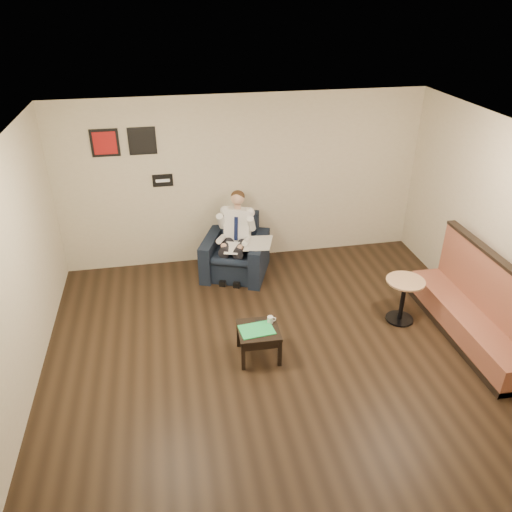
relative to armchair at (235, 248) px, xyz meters
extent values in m
plane|color=black|center=(0.24, -2.42, -0.48)|extent=(6.00, 6.00, 0.00)
cube|color=beige|center=(0.24, 0.58, 0.92)|extent=(6.00, 0.02, 2.80)
cube|color=beige|center=(-2.76, -2.42, 0.92)|extent=(0.02, 6.00, 2.80)
cube|color=white|center=(0.24, -2.42, 2.32)|extent=(6.00, 6.00, 0.02)
cube|color=black|center=(-1.06, 0.56, 1.02)|extent=(0.32, 0.02, 0.20)
cube|color=#A61414|center=(-1.86, 0.56, 1.67)|extent=(0.42, 0.03, 0.42)
cube|color=black|center=(-1.31, 0.56, 1.67)|extent=(0.42, 0.03, 0.42)
cube|color=black|center=(0.00, 0.00, 0.00)|extent=(1.28, 1.28, 0.95)
cube|color=white|center=(-0.08, -0.21, 0.11)|extent=(0.30, 0.36, 0.01)
cube|color=silver|center=(0.33, -0.24, 0.17)|extent=(0.56, 0.62, 0.01)
cube|color=black|center=(-0.03, -2.14, -0.27)|extent=(0.53, 0.53, 0.42)
cube|color=#2AD463|center=(-0.06, -2.15, -0.05)|extent=(0.45, 0.35, 0.01)
cylinder|color=white|center=(0.14, -2.03, -0.01)|extent=(0.08, 0.08, 0.09)
cube|color=black|center=(0.02, -1.99, -0.05)|extent=(0.14, 0.09, 0.01)
cube|color=brown|center=(2.83, -2.28, 0.12)|extent=(0.55, 2.31, 1.18)
cylinder|color=tan|center=(2.12, -1.75, -0.15)|extent=(0.56, 0.56, 0.66)
camera|label=1|loc=(-1.01, -7.11, 3.79)|focal=35.00mm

